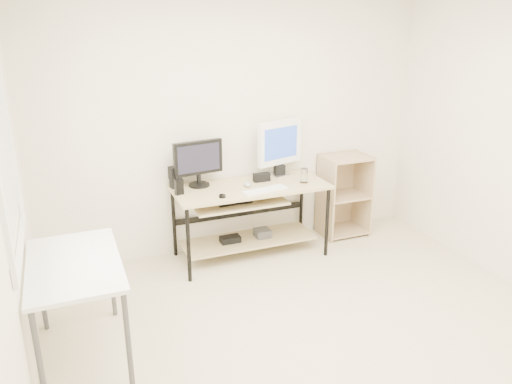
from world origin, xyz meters
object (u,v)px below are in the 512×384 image
Objects in this scene: shelf_unit at (342,194)px; black_monitor at (198,161)px; side_table at (75,273)px; white_imac at (280,144)px; desk at (248,206)px; audio_controller at (179,187)px.

shelf_unit is 1.84× the size of black_monitor.
white_imac is (2.08, 1.25, 0.41)m from side_table.
shelf_unit is at bearing -8.15° from black_monitor.
desk is at bearing -172.23° from shelf_unit.
black_monitor is 0.86× the size of white_imac.
shelf_unit and audio_controller have the same top height.
shelf_unit is 6.01× the size of audio_controller.
black_monitor is (-0.44, 0.17, 0.47)m from desk.
side_table is 1.45m from audio_controller.
white_imac is at bearing -2.71° from audio_controller.
black_monitor is 0.34m from audio_controller.
black_monitor is (-1.62, 0.01, 0.55)m from shelf_unit.
black_monitor is at bearing 179.73° from shelf_unit.
side_table is 1.75× the size of white_imac.
white_imac is 3.81× the size of audio_controller.
shelf_unit is 1.71m from black_monitor.
desk is 2.63× the size of white_imac.
black_monitor reaches higher than shelf_unit.
shelf_unit is at bearing 23.33° from side_table.
shelf_unit is (1.18, 0.16, -0.09)m from desk.
side_table is 1.11× the size of shelf_unit.
desk and side_table have the same top height.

